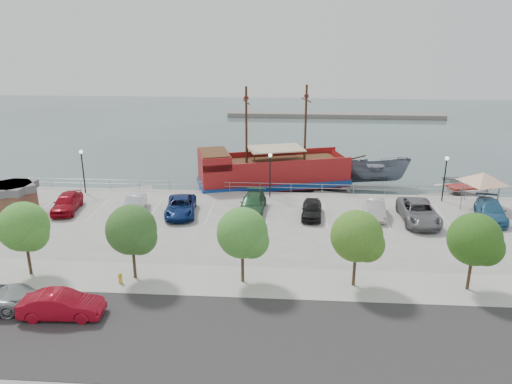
{
  "coord_description": "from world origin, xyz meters",
  "views": [
    {
      "loc": [
        1.86,
        -38.23,
        15.69
      ],
      "look_at": [
        -1.0,
        2.0,
        2.0
      ],
      "focal_mm": 35.0,
      "sensor_mm": 36.0,
      "label": 1
    }
  ],
  "objects": [
    {
      "name": "street_sedan",
      "position": [
        -10.7,
        -14.74,
        0.76
      ],
      "size": [
        4.69,
        1.89,
        1.52
      ],
      "primitive_type": "imported",
      "rotation": [
        0.0,
        0.0,
        1.63
      ],
      "color": "#A00B1C",
      "rests_on": "street"
    },
    {
      "name": "tree_d",
      "position": [
        -0.85,
        -10.07,
        3.3
      ],
      "size": [
        3.3,
        3.2,
        5.0
      ],
      "color": "#473321",
      "rests_on": "sidewalk"
    },
    {
      "name": "parked_car_b",
      "position": [
        -11.58,
        1.74,
        0.71
      ],
      "size": [
        2.04,
        4.47,
        1.42
      ],
      "primitive_type": "imported",
      "rotation": [
        0.0,
        0.0,
        0.13
      ],
      "color": "silver",
      "rests_on": "land_slab"
    },
    {
      "name": "parked_car_f",
      "position": [
        9.15,
        2.15,
        0.73
      ],
      "size": [
        1.86,
        4.53,
        1.46
      ],
      "primitive_type": "imported",
      "rotation": [
        0.0,
        0.0,
        -0.07
      ],
      "color": "beige",
      "rests_on": "land_slab"
    },
    {
      "name": "parked_car_e",
      "position": [
        3.78,
        1.63,
        0.71
      ],
      "size": [
        1.95,
        4.27,
        1.42
      ],
      "primitive_type": "imported",
      "rotation": [
        0.0,
        0.0,
        -0.07
      ],
      "color": "black",
      "rests_on": "land_slab"
    },
    {
      "name": "tree_f",
      "position": [
        13.15,
        -10.07,
        3.3
      ],
      "size": [
        3.3,
        3.2,
        5.0
      ],
      "color": "#473321",
      "rests_on": "sidewalk"
    },
    {
      "name": "canopy_tent",
      "position": [
        18.86,
        5.02,
        3.27
      ],
      "size": [
        5.99,
        5.99,
        3.76
      ],
      "rotation": [
        0.0,
        0.0,
        -0.43
      ],
      "color": "slate",
      "rests_on": "land_slab"
    },
    {
      "name": "parked_car_g",
      "position": [
        12.6,
        1.23,
        0.84
      ],
      "size": [
        2.79,
        6.04,
        1.68
      ],
      "primitive_type": "imported",
      "rotation": [
        0.0,
        0.0,
        0.0
      ],
      "color": "slate",
      "rests_on": "land_slab"
    },
    {
      "name": "shed",
      "position": [
        -21.92,
        0.68,
        1.42
      ],
      "size": [
        3.4,
        3.4,
        2.67
      ],
      "rotation": [
        0.0,
        0.0,
        -0.05
      ],
      "color": "brown",
      "rests_on": "land_slab"
    },
    {
      "name": "parked_car_c",
      "position": [
        -7.45,
        1.41,
        0.74
      ],
      "size": [
        3.11,
        5.57,
        1.47
      ],
      "primitive_type": "imported",
      "rotation": [
        0.0,
        0.0,
        0.13
      ],
      "color": "navy",
      "rests_on": "land_slab"
    },
    {
      "name": "speedboat",
      "position": [
        19.76,
        10.69,
        -0.28
      ],
      "size": [
        6.56,
        7.97,
        1.43
      ],
      "primitive_type": "imported",
      "rotation": [
        0.0,
        0.0,
        0.26
      ],
      "color": "silver",
      "rests_on": "ground"
    },
    {
      "name": "dock_west",
      "position": [
        -15.48,
        9.2,
        -0.82
      ],
      "size": [
        6.72,
        3.84,
        0.37
      ],
      "primitive_type": "cube",
      "rotation": [
        0.0,
        0.0,
        0.33
      ],
      "color": "gray",
      "rests_on": "ground"
    },
    {
      "name": "patrol_boat",
      "position": [
        10.98,
        13.82,
        0.42
      ],
      "size": [
        7.33,
        2.77,
        2.84
      ],
      "primitive_type": "imported",
      "rotation": [
        0.0,
        0.0,
        1.57
      ],
      "color": "slate",
      "rests_on": "ground"
    },
    {
      "name": "street",
      "position": [
        0.0,
        -16.0,
        0.01
      ],
      "size": [
        100.0,
        8.0,
        0.04
      ],
      "primitive_type": "cube",
      "color": "#312E2E",
      "rests_on": "land_slab"
    },
    {
      "name": "dock_mid",
      "position": [
        7.17,
        9.2,
        -0.82
      ],
      "size": [
        6.42,
        3.49,
        0.35
      ],
      "primitive_type": "cube",
      "rotation": [
        0.0,
        0.0,
        -0.3
      ],
      "color": "gray",
      "rests_on": "ground"
    },
    {
      "name": "tree_c",
      "position": [
        -7.85,
        -10.07,
        3.3
      ],
      "size": [
        3.3,
        3.2,
        5.0
      ],
      "color": "#473321",
      "rests_on": "sidewalk"
    },
    {
      "name": "tree_e",
      "position": [
        6.15,
        -10.07,
        3.3
      ],
      "size": [
        3.3,
        3.2,
        5.0
      ],
      "color": "#473321",
      "rests_on": "sidewalk"
    },
    {
      "name": "lamp_post_mid",
      "position": [
        0.0,
        6.5,
        2.94
      ],
      "size": [
        0.36,
        0.36,
        4.28
      ],
      "color": "black",
      "rests_on": "land_slab"
    },
    {
      "name": "tree_b",
      "position": [
        -14.85,
        -10.07,
        3.3
      ],
      "size": [
        3.3,
        3.2,
        5.0
      ],
      "color": "#473321",
      "rests_on": "sidewalk"
    },
    {
      "name": "parked_car_h",
      "position": [
        18.76,
        2.15,
        0.76
      ],
      "size": [
        3.06,
        5.55,
        1.52
      ],
      "primitive_type": "imported",
      "rotation": [
        0.0,
        0.0,
        -0.18
      ],
      "color": "#2A6089",
      "rests_on": "land_slab"
    },
    {
      "name": "parked_car_a",
      "position": [
        -17.58,
        1.51,
        0.81
      ],
      "size": [
        2.54,
        4.97,
        1.62
      ],
      "primitive_type": "imported",
      "rotation": [
        0.0,
        0.0,
        0.14
      ],
      "color": "maroon",
      "rests_on": "land_slab"
    },
    {
      "name": "pirate_ship",
      "position": [
        1.39,
        12.01,
        0.9
      ],
      "size": [
        18.31,
        9.65,
        11.34
      ],
      "rotation": [
        0.0,
        0.0,
        0.29
      ],
      "color": "maroon",
      "rests_on": "ground"
    },
    {
      "name": "seawall_railing",
      "position": [
        0.0,
        7.8,
        0.53
      ],
      "size": [
        50.0,
        0.06,
        1.0
      ],
      "color": "gray",
      "rests_on": "land_slab"
    },
    {
      "name": "sidewalk",
      "position": [
        0.0,
        -10.0,
        0.01
      ],
      "size": [
        100.0,
        4.0,
        0.05
      ],
      "primitive_type": "cube",
      "color": "#B2ADA4",
      "rests_on": "land_slab"
    },
    {
      "name": "far_shore",
      "position": [
        10.0,
        55.0,
        -0.6
      ],
      "size": [
        40.0,
        3.0,
        0.8
      ],
      "primitive_type": "cube",
      "color": "gray",
      "rests_on": "ground"
    },
    {
      "name": "ground",
      "position": [
        0.0,
        0.0,
        -1.0
      ],
      "size": [
        160.0,
        160.0,
        0.0
      ],
      "primitive_type": "plane",
      "color": "#394847"
    },
    {
      "name": "parked_car_d",
      "position": [
        -1.33,
        2.55,
        0.74
      ],
      "size": [
        2.34,
        5.18,
        1.47
      ],
      "primitive_type": "imported",
      "rotation": [
        0.0,
        0.0,
        -0.06
      ],
      "color": "#285B36",
      "rests_on": "land_slab"
    },
    {
      "name": "lamp_post_right",
      "position": [
        16.0,
        6.5,
        2.94
      ],
      "size": [
        0.36,
        0.36,
        4.28
      ],
      "color": "black",
      "rests_on": "land_slab"
    },
    {
      "name": "lamp_post_left",
      "position": [
        -18.0,
        6.5,
        2.94
      ],
      "size": [
        0.36,
        0.36,
        4.28
      ],
      "color": "black",
      "rests_on": "land_slab"
    },
    {
      "name": "fire_hydrant",
      "position": [
        -8.71,
        -10.8,
        0.39
      ],
      "size": [
        0.25,
        0.25,
        0.72
      ],
      "rotation": [
        0.0,
        0.0,
        -0.38
      ],
      "color": "gold",
      "rests_on": "sidewalk"
    },
    {
      "name": "dock_east",
      "position": [
        15.64,
        9.2,
        -0.79
      ],
      "size": [
        7.51,
        4.15,
        0.41
      ],
      "primitive_type": "cube",
      "rotation": [
        0.0,
        0.0,
        0.31
      ],
      "color": "gray",
      "rests_on": "ground"
    }
  ]
}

